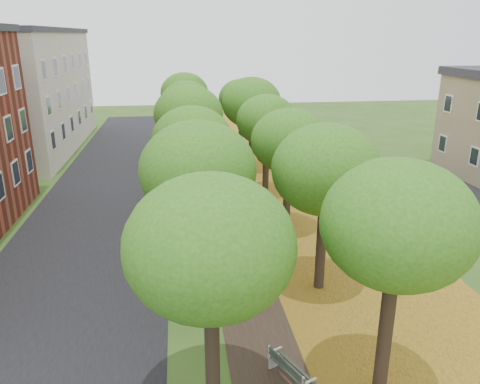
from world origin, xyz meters
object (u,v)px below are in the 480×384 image
object	(u,v)px
bench	(290,370)
car_white	(374,168)
car_red	(431,203)
car_grey	(415,197)
car_silver	(473,220)

from	to	relation	value
bench	car_white	distance (m)	22.56
car_red	car_grey	distance (m)	1.28
car_silver	car_grey	distance (m)	4.06
bench	car_silver	distance (m)	15.60
car_white	car_red	bearing A→B (deg)	167.31
bench	car_white	bearing A→B (deg)	-53.20
car_grey	bench	bearing A→B (deg)	156.10
car_grey	car_white	size ratio (longest dim) A/B	0.85
car_grey	car_white	world-z (taller)	car_white
car_white	car_grey	bearing A→B (deg)	164.63
car_grey	car_white	xyz separation A→B (m)	(0.00, 6.10, 0.08)
car_silver	car_grey	size ratio (longest dim) A/B	0.86
car_grey	car_white	bearing A→B (deg)	14.59
car_silver	car_red	bearing A→B (deg)	15.47
car_silver	car_white	world-z (taller)	car_white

